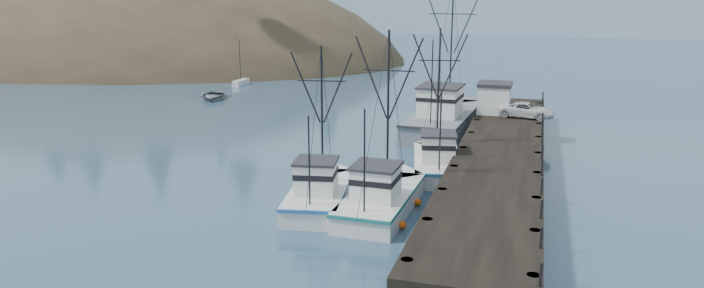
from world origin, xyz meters
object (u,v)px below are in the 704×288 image
(work_vessel, at_px, (445,117))
(pickup_truck, at_px, (527,110))
(trawler_mid, at_px, (320,192))
(pier_shed, at_px, (494,98))
(trawler_near, at_px, (383,197))
(motorboat, at_px, (213,99))
(pier, at_px, (500,154))
(trawler_far, at_px, (437,161))

(work_vessel, height_order, pickup_truck, work_vessel)
(trawler_mid, bearing_deg, pickup_truck, 61.15)
(work_vessel, bearing_deg, trawler_mid, -100.52)
(work_vessel, height_order, pier_shed, work_vessel)
(trawler_near, height_order, pier_shed, trawler_near)
(trawler_near, distance_m, motorboat, 43.11)
(pickup_truck, bearing_deg, motorboat, 85.05)
(pier, relative_size, trawler_near, 3.94)
(pier_shed, bearing_deg, pickup_truck, -24.40)
(trawler_far, bearing_deg, pier, 1.58)
(motorboat, bearing_deg, trawler_mid, -71.87)
(trawler_mid, height_order, work_vessel, work_vessel)
(trawler_far, distance_m, pickup_truck, 13.84)
(pier, xyz_separation_m, trawler_far, (-4.47, -0.12, -0.87))
(trawler_mid, distance_m, work_vessel, 23.77)
(trawler_near, bearing_deg, trawler_mid, -177.89)
(trawler_mid, relative_size, trawler_far, 0.95)
(pier, height_order, trawler_near, trawler_near)
(pier_shed, bearing_deg, trawler_mid, -111.23)
(trawler_far, bearing_deg, trawler_mid, -122.70)
(pier, xyz_separation_m, trawler_near, (-6.35, -9.08, -0.87))
(trawler_far, xyz_separation_m, work_vessel, (-1.50, 14.26, 0.41))
(work_vessel, bearing_deg, pickup_truck, -14.39)
(trawler_near, height_order, trawler_mid, trawler_near)
(trawler_mid, xyz_separation_m, work_vessel, (4.34, 23.37, 0.41))
(pier, height_order, trawler_far, trawler_far)
(work_vessel, xyz_separation_m, pier_shed, (4.51, -0.57, 2.19))
(pier_shed, distance_m, pickup_truck, 3.34)
(pier, xyz_separation_m, motorboat, (-35.36, 22.79, -1.69))
(pier_shed, xyz_separation_m, pickup_truck, (2.96, -1.34, -0.75))
(trawler_near, height_order, pickup_truck, trawler_near)
(pier_shed, relative_size, pickup_truck, 0.66)
(trawler_far, bearing_deg, motorboat, 143.43)
(pier, xyz_separation_m, pickup_truck, (1.50, 12.22, 0.98))
(trawler_near, xyz_separation_m, pier_shed, (4.89, 22.65, 2.60))
(trawler_near, relative_size, pier_shed, 3.49)
(work_vessel, relative_size, motorboat, 3.10)
(pier, relative_size, pier_shed, 13.75)
(pier_shed, bearing_deg, work_vessel, 172.74)
(trawler_far, height_order, pier_shed, trawler_far)
(trawler_far, xyz_separation_m, motorboat, (-30.89, 22.92, -0.82))
(trawler_near, bearing_deg, trawler_far, 78.13)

